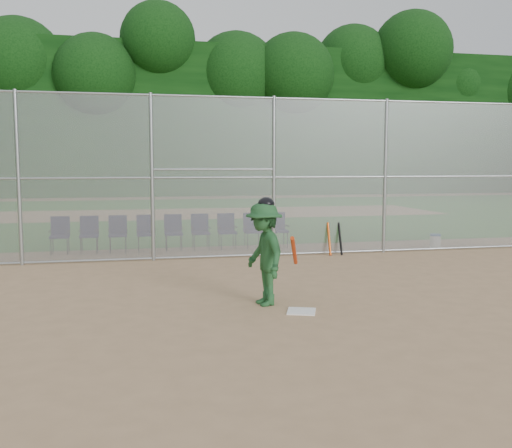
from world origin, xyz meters
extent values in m
plane|color=tan|center=(0.00, 0.00, 0.00)|extent=(100.00, 100.00, 0.00)
plane|color=#286C20|center=(0.00, 18.00, 0.01)|extent=(100.00, 100.00, 0.00)
plane|color=tan|center=(0.00, 18.00, 0.01)|extent=(24.00, 24.00, 0.00)
cube|color=gray|center=(0.00, 5.00, 2.00)|extent=(16.00, 0.02, 4.00)
cylinder|color=#9EA3A8|center=(0.00, 5.00, 3.95)|extent=(16.00, 0.05, 0.05)
cube|color=black|center=(0.00, 35.00, 5.50)|extent=(80.00, 5.00, 11.00)
cube|color=white|center=(0.10, -0.42, 0.01)|extent=(0.56, 0.56, 0.02)
imported|color=#215228|center=(-0.37, 0.17, 0.85)|extent=(0.81, 1.19, 1.71)
ellipsoid|color=black|center=(-0.37, 0.17, 1.68)|extent=(0.27, 0.30, 0.23)
cylinder|color=red|center=(0.03, -0.23, 0.95)|extent=(0.32, 0.70, 0.55)
cylinder|color=white|center=(5.77, 5.45, 0.17)|extent=(0.29, 0.29, 0.34)
cylinder|color=#2962B3|center=(5.77, 5.45, 0.36)|extent=(0.31, 0.31, 0.04)
cylinder|color=#D84C14|center=(2.44, 4.88, 0.42)|extent=(0.06, 0.30, 0.83)
cylinder|color=black|center=(2.74, 4.88, 0.41)|extent=(0.06, 0.33, 0.82)
camera|label=1|loc=(-2.48, -8.87, 2.32)|focal=40.00mm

